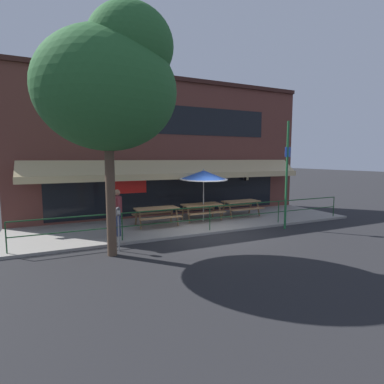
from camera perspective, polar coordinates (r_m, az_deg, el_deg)
ground_plane at (r=11.74m, az=4.10°, el=-8.06°), size 120.00×120.00×0.00m
patio_deck at (r=13.46m, az=-0.05°, el=-5.93°), size 15.00×4.00×0.10m
restaurant_building at (r=15.20m, az=-3.61°, el=8.25°), size 15.00×1.60×6.88m
patio_railing at (r=11.83m, az=3.42°, el=-3.98°), size 13.84×0.04×0.97m
picnic_table_left at (r=12.70m, az=-6.75°, el=-3.71°), size 1.80×1.42×0.76m
picnic_table_centre at (r=13.69m, az=1.85°, el=-2.93°), size 1.80×1.42×0.76m
picnic_table_right at (r=14.87m, az=9.32°, el=-2.26°), size 1.80×1.42×0.76m
patio_umbrella_centre at (r=13.37m, az=2.22°, el=3.20°), size 2.14×2.14×2.38m
pedestrian_walking at (r=11.29m, az=-14.00°, el=-3.33°), size 0.26×0.62×1.71m
parking_meter_near at (r=9.69m, az=-13.86°, el=-4.38°), size 0.15×0.16×1.42m
street_sign_pole at (r=12.87m, az=17.58°, el=3.18°), size 0.28×0.09×4.43m
street_tree_curbside at (r=9.35m, az=-15.05°, el=19.46°), size 4.03×3.63×7.18m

